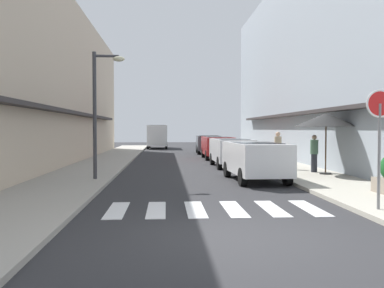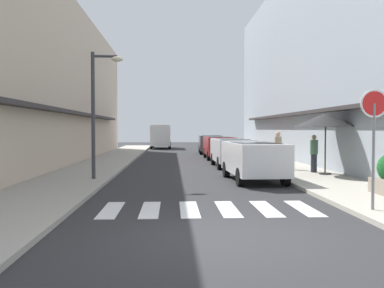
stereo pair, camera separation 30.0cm
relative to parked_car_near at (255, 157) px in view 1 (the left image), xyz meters
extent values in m
plane|color=#2B2B2D|center=(-2.18, 6.81, -0.92)|extent=(83.65, 83.65, 0.00)
cube|color=#9E998E|center=(-6.87, 6.81, -0.86)|extent=(2.92, 53.23, 0.12)
cube|color=#ADA899|center=(2.51, 6.81, -0.86)|extent=(2.92, 53.23, 0.12)
cube|color=#C6B299|center=(-10.83, 7.71, 3.61)|extent=(5.00, 36.22, 9.06)
cube|color=#332D2D|center=(-8.08, 7.71, 1.88)|extent=(0.50, 25.35, 0.16)
cube|color=#939EA8|center=(6.47, 7.71, 4.95)|extent=(5.00, 36.22, 11.74)
cube|color=#332D2D|center=(3.72, 7.71, 1.88)|extent=(0.50, 25.35, 0.16)
cube|color=silver|center=(-4.56, -5.62, -0.92)|extent=(0.45, 2.20, 0.01)
cube|color=silver|center=(-3.61, -5.62, -0.92)|extent=(0.45, 2.20, 0.01)
cube|color=silver|center=(-2.66, -5.62, -0.92)|extent=(0.45, 2.20, 0.01)
cube|color=silver|center=(-1.71, -5.62, -0.92)|extent=(0.45, 2.20, 0.01)
cube|color=silver|center=(-0.76, -5.62, -0.92)|extent=(0.45, 2.20, 0.01)
cube|color=silver|center=(0.19, -5.62, -0.92)|extent=(0.45, 2.20, 0.01)
cube|color=silver|center=(0.00, 0.04, -0.04)|extent=(1.94, 4.38, 1.13)
cube|color=black|center=(0.00, -0.18, 0.27)|extent=(1.58, 2.47, 0.56)
cylinder|color=black|center=(-0.86, 1.42, -0.60)|extent=(0.25, 0.65, 0.64)
cylinder|color=black|center=(0.73, 1.49, -0.60)|extent=(0.25, 0.65, 0.64)
cylinder|color=black|center=(-0.73, -1.42, -0.60)|extent=(0.25, 0.65, 0.64)
cylinder|color=black|center=(0.86, -1.34, -0.60)|extent=(0.25, 0.65, 0.64)
cube|color=silver|center=(0.00, 6.09, -0.04)|extent=(1.81, 4.40, 1.13)
cube|color=black|center=(0.00, 5.87, 0.27)|extent=(1.50, 2.47, 0.56)
cylinder|color=black|center=(-0.81, 7.52, -0.60)|extent=(0.23, 0.64, 0.64)
cylinder|color=black|center=(0.78, 7.54, -0.60)|extent=(0.23, 0.64, 0.64)
cylinder|color=black|center=(-0.78, 4.64, -0.60)|extent=(0.23, 0.64, 0.64)
cylinder|color=black|center=(0.81, 4.66, -0.60)|extent=(0.23, 0.64, 0.64)
cube|color=maroon|center=(0.00, 12.10, -0.04)|extent=(1.75, 4.44, 1.13)
cube|color=black|center=(0.00, 11.87, 0.27)|extent=(1.47, 2.49, 0.56)
cylinder|color=black|center=(-0.79, 13.56, -0.60)|extent=(0.22, 0.64, 0.64)
cylinder|color=black|center=(0.80, 13.56, -0.60)|extent=(0.22, 0.64, 0.64)
cylinder|color=black|center=(-0.80, 10.63, -0.60)|extent=(0.22, 0.64, 0.64)
cylinder|color=black|center=(0.79, 10.63, -0.60)|extent=(0.22, 0.64, 0.64)
cube|color=#4C5156|center=(0.00, 18.39, -0.04)|extent=(1.89, 4.35, 1.13)
cube|color=black|center=(0.00, 18.17, 0.27)|extent=(1.55, 2.45, 0.56)
cylinder|color=black|center=(-0.75, 19.83, -0.60)|extent=(0.24, 0.65, 0.64)
cylinder|color=black|center=(0.84, 19.78, -0.60)|extent=(0.24, 0.65, 0.64)
cylinder|color=black|center=(-0.84, 17.00, -0.60)|extent=(0.24, 0.65, 0.64)
cylinder|color=black|center=(0.75, 16.95, -0.60)|extent=(0.24, 0.65, 0.64)
cube|color=silver|center=(-4.22, 28.00, 0.41)|extent=(1.96, 5.40, 2.03)
cube|color=black|center=(-4.22, 27.73, 1.17)|extent=(1.64, 3.03, 0.56)
cylinder|color=black|center=(-5.11, 29.78, -0.60)|extent=(0.22, 0.64, 0.64)
cylinder|color=black|center=(-3.32, 29.78, -0.60)|extent=(0.22, 0.64, 0.64)
cylinder|color=black|center=(-5.11, 26.22, -0.60)|extent=(0.22, 0.64, 0.64)
cylinder|color=black|center=(-3.32, 26.22, -0.60)|extent=(0.22, 0.64, 0.64)
cylinder|color=slate|center=(1.53, -6.47, 0.42)|extent=(0.07, 0.07, 2.43)
cylinder|color=red|center=(1.53, -6.47, 1.63)|extent=(0.64, 0.03, 0.64)
torus|color=white|center=(1.53, -6.47, 1.63)|extent=(0.65, 0.05, 0.65)
cylinder|color=#38383D|center=(-6.00, 0.09, 1.55)|extent=(0.14, 0.14, 4.70)
cylinder|color=#38383D|center=(-5.55, 0.09, 3.75)|extent=(0.90, 0.10, 0.10)
ellipsoid|color=beige|center=(-5.10, 0.09, 3.65)|extent=(0.44, 0.28, 0.20)
cylinder|color=#262626|center=(3.19, 1.22, -0.77)|extent=(0.48, 0.48, 0.06)
cylinder|color=#4C3823|center=(3.19, 1.22, 0.31)|extent=(0.06, 0.06, 2.22)
cone|color=black|center=(3.19, 1.22, 1.42)|extent=(2.58, 2.58, 0.55)
cylinder|color=#282B33|center=(3.00, 2.07, -0.41)|extent=(0.26, 0.26, 0.78)
cylinder|color=#4C7259|center=(3.00, 2.07, 0.28)|extent=(0.34, 0.34, 0.62)
sphere|color=tan|center=(3.00, 2.07, 0.70)|extent=(0.21, 0.21, 0.21)
cylinder|color=#282B33|center=(1.89, 3.87, -0.38)|extent=(0.26, 0.26, 0.84)
cylinder|color=tan|center=(1.89, 3.87, 0.37)|extent=(0.34, 0.34, 0.66)
sphere|color=tan|center=(1.89, 3.87, 0.81)|extent=(0.23, 0.23, 0.23)
camera|label=1|loc=(-3.37, -16.10, 1.05)|focal=40.39mm
camera|label=2|loc=(-3.07, -16.11, 1.05)|focal=40.39mm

